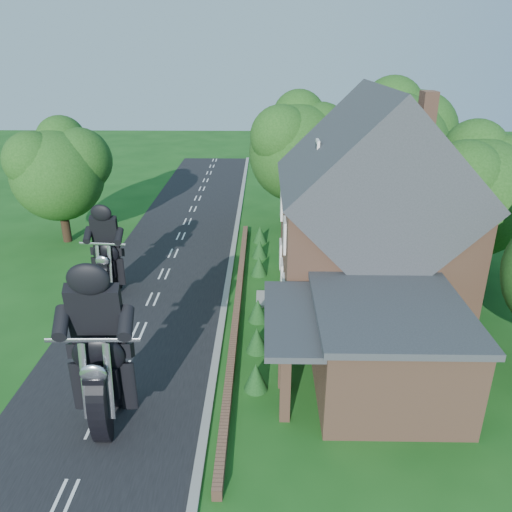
{
  "coord_description": "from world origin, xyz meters",
  "views": [
    {
      "loc": [
        5.57,
        -16.13,
        11.74
      ],
      "look_at": [
        5.2,
        5.06,
        2.8
      ],
      "focal_mm": 35.0,
      "sensor_mm": 36.0,
      "label": 1
    }
  ],
  "objects_px": {
    "garden_wall": "(237,306)",
    "motorcycle_follow": "(111,281)",
    "annex": "(383,347)",
    "house": "(370,218)",
    "motorcycle_lead": "(108,402)"
  },
  "relations": [
    {
      "from": "garden_wall",
      "to": "motorcycle_follow",
      "type": "xyz_separation_m",
      "value": [
        -6.5,
        1.55,
        0.52
      ]
    },
    {
      "from": "garden_wall",
      "to": "annex",
      "type": "bearing_deg",
      "value": -46.16
    },
    {
      "from": "house",
      "to": "motorcycle_follow",
      "type": "height_order",
      "value": "house"
    },
    {
      "from": "house",
      "to": "motorcycle_follow",
      "type": "distance_m",
      "value": 13.21
    },
    {
      "from": "house",
      "to": "motorcycle_follow",
      "type": "bearing_deg",
      "value": 177.5
    },
    {
      "from": "motorcycle_lead",
      "to": "annex",
      "type": "bearing_deg",
      "value": -168.54
    },
    {
      "from": "house",
      "to": "annex",
      "type": "xyz_separation_m",
      "value": [
        -0.62,
        -6.8,
        -2.58
      ]
    },
    {
      "from": "garden_wall",
      "to": "annex",
      "type": "relative_size",
      "value": 3.12
    },
    {
      "from": "garden_wall",
      "to": "motorcycle_follow",
      "type": "relative_size",
      "value": 14.19
    },
    {
      "from": "annex",
      "to": "motorcycle_lead",
      "type": "xyz_separation_m",
      "value": [
        -9.42,
        -2.13,
        -0.87
      ]
    },
    {
      "from": "house",
      "to": "annex",
      "type": "bearing_deg",
      "value": -95.24
    },
    {
      "from": "house",
      "to": "motorcycle_lead",
      "type": "distance_m",
      "value": 13.87
    },
    {
      "from": "motorcycle_follow",
      "to": "garden_wall",
      "type": "bearing_deg",
      "value": 171.42
    },
    {
      "from": "garden_wall",
      "to": "annex",
      "type": "xyz_separation_m",
      "value": [
        5.57,
        -5.8,
        1.57
      ]
    },
    {
      "from": "house",
      "to": "motorcycle_follow",
      "type": "relative_size",
      "value": 6.61
    }
  ]
}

